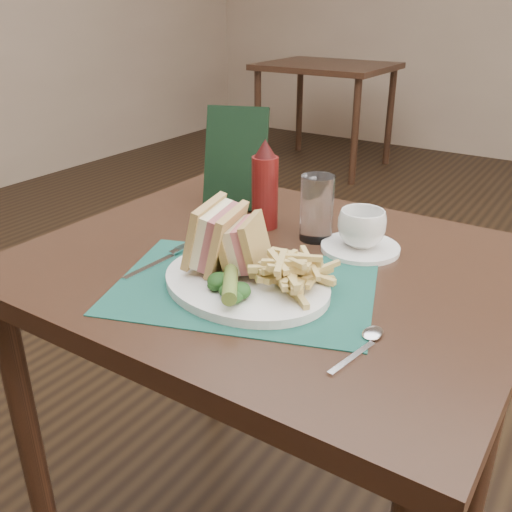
# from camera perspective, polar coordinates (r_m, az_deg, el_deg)

# --- Properties ---
(floor) EXTENTS (7.00, 7.00, 0.00)m
(floor) POSITION_cam_1_polar(r_m,az_deg,el_deg) (1.85, 9.90, -16.09)
(floor) COLOR black
(floor) RESTS_ON ground
(table_main) EXTENTS (0.90, 0.75, 0.75)m
(table_main) POSITION_cam_1_polar(r_m,az_deg,el_deg) (1.26, 1.45, -15.89)
(table_main) COLOR black
(table_main) RESTS_ON ground
(table_bg_left) EXTENTS (0.90, 0.75, 0.75)m
(table_bg_left) POSITION_cam_1_polar(r_m,az_deg,el_deg) (4.40, 6.87, 13.72)
(table_bg_left) COLOR black
(table_bg_left) RESTS_ON ground
(placemat) EXTENTS (0.50, 0.43, 0.00)m
(placemat) POSITION_cam_1_polar(r_m,az_deg,el_deg) (0.96, -1.15, -3.03)
(placemat) COLOR #174C40
(placemat) RESTS_ON table_main
(plate) EXTENTS (0.34, 0.29, 0.01)m
(plate) POSITION_cam_1_polar(r_m,az_deg,el_deg) (0.95, -1.00, -2.69)
(plate) COLOR white
(plate) RESTS_ON placemat
(sandwich_half_a) EXTENTS (0.10, 0.13, 0.12)m
(sandwich_half_a) POSITION_cam_1_polar(r_m,az_deg,el_deg) (0.97, -5.20, 2.27)
(sandwich_half_a) COLOR tan
(sandwich_half_a) RESTS_ON plate
(sandwich_half_b) EXTENTS (0.10, 0.11, 0.10)m
(sandwich_half_b) POSITION_cam_1_polar(r_m,az_deg,el_deg) (0.96, -2.42, 1.30)
(sandwich_half_b) COLOR tan
(sandwich_half_b) RESTS_ON plate
(kale_garnish) EXTENTS (0.11, 0.08, 0.03)m
(kale_garnish) POSITION_cam_1_polar(r_m,az_deg,el_deg) (0.89, -2.86, -3.15)
(kale_garnish) COLOR #163914
(kale_garnish) RESTS_ON plate
(pickle_spear) EXTENTS (0.09, 0.11, 0.03)m
(pickle_spear) POSITION_cam_1_polar(r_m,az_deg,el_deg) (0.89, -2.59, -2.60)
(pickle_spear) COLOR #58742C
(pickle_spear) RESTS_ON plate
(fries_pile) EXTENTS (0.18, 0.20, 0.06)m
(fries_pile) POSITION_cam_1_polar(r_m,az_deg,el_deg) (0.91, 3.62, -1.27)
(fries_pile) COLOR tan
(fries_pile) RESTS_ON plate
(fork) EXTENTS (0.04, 0.17, 0.01)m
(fork) POSITION_cam_1_polar(r_m,az_deg,el_deg) (1.05, -9.51, -0.26)
(fork) COLOR silver
(fork) RESTS_ON placemat
(spoon) EXTENTS (0.06, 0.15, 0.01)m
(spoon) POSITION_cam_1_polar(r_m,az_deg,el_deg) (0.80, 10.34, -8.96)
(spoon) COLOR silver
(spoon) RESTS_ON table_main
(saucer) EXTENTS (0.15, 0.15, 0.01)m
(saucer) POSITION_cam_1_polar(r_m,az_deg,el_deg) (1.11, 10.37, 0.81)
(saucer) COLOR white
(saucer) RESTS_ON table_main
(coffee_cup) EXTENTS (0.13, 0.13, 0.07)m
(coffee_cup) POSITION_cam_1_polar(r_m,az_deg,el_deg) (1.09, 10.53, 2.75)
(coffee_cup) COLOR white
(coffee_cup) RESTS_ON saucer
(drinking_glass) EXTENTS (0.09, 0.09, 0.13)m
(drinking_glass) POSITION_cam_1_polar(r_m,az_deg,el_deg) (1.13, 6.10, 4.79)
(drinking_glass) COLOR white
(drinking_glass) RESTS_ON table_main
(ketchup_bottle) EXTENTS (0.07, 0.07, 0.19)m
(ketchup_bottle) POSITION_cam_1_polar(r_m,az_deg,el_deg) (1.17, 0.90, 7.18)
(ketchup_bottle) COLOR #5E1110
(ketchup_bottle) RESTS_ON table_main
(check_presenter) EXTENTS (0.16, 0.13, 0.22)m
(check_presenter) POSITION_cam_1_polar(r_m,az_deg,el_deg) (1.30, -2.05, 9.73)
(check_presenter) COLOR black
(check_presenter) RESTS_ON table_main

